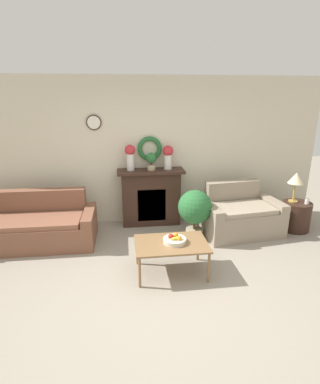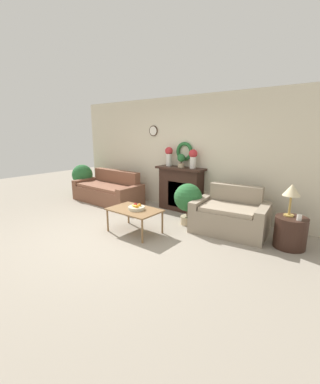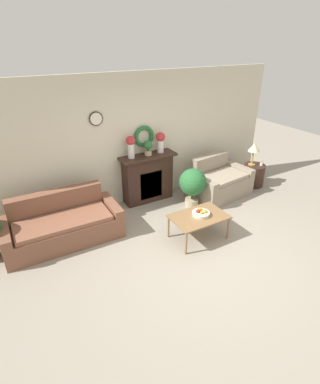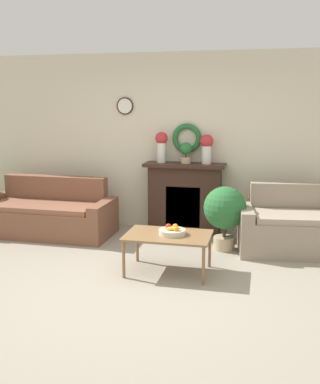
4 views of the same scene
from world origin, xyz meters
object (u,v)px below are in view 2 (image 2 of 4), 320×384
at_px(fireplace, 181,189).
at_px(potted_plant_floor_by_loveseat, 188,199).
at_px(loveseat_right, 230,216).
at_px(vase_on_mantel_right, 193,157).
at_px(couch_left, 108,191).
at_px(mug, 299,217).
at_px(potted_plant_floor_by_couch, 83,176).
at_px(potted_plant_on_mantel, 181,160).
at_px(vase_on_mantel_left, 169,155).
at_px(coffee_table, 134,211).
at_px(table_lamp, 292,191).
at_px(side_table_by_loveseat, 290,232).
at_px(fruit_bowl, 136,208).

distance_m(fireplace, potted_plant_floor_by_loveseat, 0.99).
bearing_deg(loveseat_right, vase_on_mantel_right, 147.52).
relative_size(couch_left, mug, 20.98).
height_order(vase_on_mantel_right, potted_plant_floor_by_couch, vase_on_mantel_right).
height_order(vase_on_mantel_right, potted_plant_on_mantel, vase_on_mantel_right).
height_order(fireplace, vase_on_mantel_left, vase_on_mantel_left).
bearing_deg(coffee_table, potted_plant_on_mantel, 93.19).
xyz_separation_m(table_lamp, mug, (0.18, -0.14, -0.37)).
bearing_deg(table_lamp, coffee_table, -154.25).
height_order(loveseat_right, potted_plant_floor_by_loveseat, loveseat_right).
distance_m(mug, potted_plant_on_mantel, 2.86).
xyz_separation_m(couch_left, table_lamp, (4.53, -0.00, 0.65)).
xyz_separation_m(mug, potted_plant_floor_by_loveseat, (-2.04, -0.04, -0.03)).
distance_m(couch_left, side_table_by_loveseat, 4.60).
bearing_deg(side_table_by_loveseat, fireplace, 166.82).
height_order(fruit_bowl, table_lamp, table_lamp).
bearing_deg(coffee_table, fruit_bowl, 10.03).
height_order(loveseat_right, table_lamp, table_lamp).
bearing_deg(potted_plant_floor_by_couch, vase_on_mantel_left, 10.19).
bearing_deg(table_lamp, potted_plant_on_mantel, 167.86).
bearing_deg(potted_plant_on_mantel, vase_on_mantel_right, 3.73).
xyz_separation_m(couch_left, coffee_table, (2.11, -1.17, 0.13)).
relative_size(table_lamp, vase_on_mantel_left, 1.17).
relative_size(mug, vase_on_mantel_right, 0.22).
height_order(mug, vase_on_mantel_left, vase_on_mantel_left).
distance_m(side_table_by_loveseat, potted_plant_on_mantel, 2.82).
xyz_separation_m(couch_left, vase_on_mantel_right, (2.32, 0.56, 1.02)).
bearing_deg(loveseat_right, table_lamp, -6.46).
bearing_deg(potted_plant_floor_by_couch, coffee_table, -20.06).
distance_m(coffee_table, mug, 2.80).
bearing_deg(mug, table_lamp, 141.84).
bearing_deg(mug, couch_left, 178.29).
distance_m(coffee_table, vase_on_mantel_left, 2.01).
distance_m(vase_on_mantel_left, vase_on_mantel_right, 0.68).
bearing_deg(side_table_by_loveseat, potted_plant_floor_by_couch, 179.03).
distance_m(vase_on_mantel_right, potted_plant_floor_by_couch, 3.65).
bearing_deg(table_lamp, side_table_by_loveseat, -38.66).
bearing_deg(potted_plant_on_mantel, mug, -14.19).
height_order(loveseat_right, side_table_by_loveseat, loveseat_right).
bearing_deg(potted_plant_floor_by_loveseat, fireplace, 132.50).
bearing_deg(potted_plant_floor_by_couch, mug, -1.82).
height_order(coffee_table, potted_plant_floor_by_couch, potted_plant_floor_by_couch).
distance_m(potted_plant_floor_by_couch, potted_plant_floor_by_loveseat, 3.90).
distance_m(couch_left, potted_plant_on_mantel, 2.29).
distance_m(loveseat_right, coffee_table, 1.83).
distance_m(table_lamp, potted_plant_floor_by_loveseat, 1.91).
bearing_deg(potted_plant_on_mantel, couch_left, -164.97).
bearing_deg(mug, vase_on_mantel_right, 163.63).
bearing_deg(loveseat_right, potted_plant_floor_by_couch, 172.20).
bearing_deg(fireplace, potted_plant_on_mantel, -50.31).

